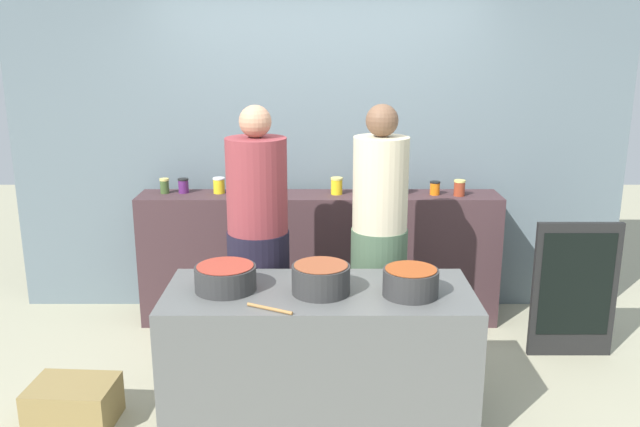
% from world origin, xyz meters
% --- Properties ---
extents(ground, '(12.00, 12.00, 0.00)m').
position_xyz_m(ground, '(0.00, 0.00, 0.00)').
color(ground, '#A4A083').
extents(storefront_wall, '(4.80, 0.12, 3.00)m').
position_xyz_m(storefront_wall, '(0.00, 1.45, 1.50)').
color(storefront_wall, slate).
rests_on(storefront_wall, ground).
extents(display_shelf, '(2.70, 0.36, 1.00)m').
position_xyz_m(display_shelf, '(0.00, 1.10, 0.50)').
color(display_shelf, '#3F2A2D').
rests_on(display_shelf, ground).
extents(prep_table, '(1.70, 0.70, 0.79)m').
position_xyz_m(prep_table, '(0.00, -0.30, 0.39)').
color(prep_table, '#575957').
rests_on(prep_table, ground).
extents(preserve_jar_0, '(0.07, 0.07, 0.11)m').
position_xyz_m(preserve_jar_0, '(-1.16, 1.14, 1.06)').
color(preserve_jar_0, '#3B5428').
rests_on(preserve_jar_0, display_shelf).
extents(preserve_jar_1, '(0.08, 0.08, 0.11)m').
position_xyz_m(preserve_jar_1, '(-1.02, 1.16, 1.05)').
color(preserve_jar_1, '#51205E').
rests_on(preserve_jar_1, display_shelf).
extents(preserve_jar_2, '(0.09, 0.09, 0.12)m').
position_xyz_m(preserve_jar_2, '(-0.75, 1.14, 1.06)').
color(preserve_jar_2, gold).
rests_on(preserve_jar_2, display_shelf).
extents(preserve_jar_3, '(0.09, 0.09, 0.14)m').
position_xyz_m(preserve_jar_3, '(-0.61, 1.11, 1.07)').
color(preserve_jar_3, '#4E1346').
rests_on(preserve_jar_3, display_shelf).
extents(preserve_jar_4, '(0.09, 0.09, 0.12)m').
position_xyz_m(preserve_jar_4, '(-0.50, 1.04, 1.06)').
color(preserve_jar_4, olive).
rests_on(preserve_jar_4, display_shelf).
extents(preserve_jar_5, '(0.09, 0.09, 0.11)m').
position_xyz_m(preserve_jar_5, '(-0.39, 1.11, 1.06)').
color(preserve_jar_5, '#639219').
rests_on(preserve_jar_5, display_shelf).
extents(preserve_jar_6, '(0.09, 0.09, 0.13)m').
position_xyz_m(preserve_jar_6, '(0.13, 1.11, 1.06)').
color(preserve_jar_6, yellow).
rests_on(preserve_jar_6, display_shelf).
extents(preserve_jar_7, '(0.08, 0.08, 0.12)m').
position_xyz_m(preserve_jar_7, '(0.35, 1.08, 1.06)').
color(preserve_jar_7, orange).
rests_on(preserve_jar_7, display_shelf).
extents(preserve_jar_8, '(0.07, 0.07, 0.15)m').
position_xyz_m(preserve_jar_8, '(0.48, 1.11, 1.07)').
color(preserve_jar_8, gold).
rests_on(preserve_jar_8, display_shelf).
extents(preserve_jar_9, '(0.09, 0.09, 0.15)m').
position_xyz_m(preserve_jar_9, '(0.61, 1.11, 1.07)').
color(preserve_jar_9, brown).
rests_on(preserve_jar_9, display_shelf).
extents(preserve_jar_10, '(0.08, 0.08, 0.10)m').
position_xyz_m(preserve_jar_10, '(0.86, 1.09, 1.05)').
color(preserve_jar_10, orange).
rests_on(preserve_jar_10, display_shelf).
extents(preserve_jar_11, '(0.08, 0.08, 0.12)m').
position_xyz_m(preserve_jar_11, '(1.03, 1.06, 1.06)').
color(preserve_jar_11, maroon).
rests_on(preserve_jar_11, display_shelf).
extents(cooking_pot_left, '(0.34, 0.34, 0.14)m').
position_xyz_m(cooking_pot_left, '(-0.51, -0.29, 0.85)').
color(cooking_pot_left, '#2D2D2D').
rests_on(cooking_pot_left, prep_table).
extents(cooking_pot_center, '(0.32, 0.32, 0.16)m').
position_xyz_m(cooking_pot_center, '(0.01, -0.34, 0.86)').
color(cooking_pot_center, '#2D2D2D').
rests_on(cooking_pot_center, prep_table).
extents(cooking_pot_right, '(0.30, 0.30, 0.15)m').
position_xyz_m(cooking_pot_right, '(0.49, -0.37, 0.86)').
color(cooking_pot_right, '#2D2D2D').
rests_on(cooking_pot_right, prep_table).
extents(wooden_spoon, '(0.24, 0.14, 0.02)m').
position_xyz_m(wooden_spoon, '(-0.25, -0.58, 0.79)').
color(wooden_spoon, '#9E703D').
rests_on(wooden_spoon, prep_table).
extents(cook_with_tongs, '(0.39, 0.39, 1.74)m').
position_xyz_m(cook_with_tongs, '(-0.38, 0.25, 0.79)').
color(cook_with_tongs, black).
rests_on(cook_with_tongs, ground).
extents(cook_in_cap, '(0.36, 0.36, 1.75)m').
position_xyz_m(cook_in_cap, '(0.38, 0.31, 0.79)').
color(cook_in_cap, '#455E45').
rests_on(cook_in_cap, ground).
extents(bread_crate, '(0.49, 0.37, 0.25)m').
position_xyz_m(bread_crate, '(-1.39, -0.36, 0.12)').
color(bread_crate, olive).
rests_on(bread_crate, ground).
extents(chalkboard_sign, '(0.57, 0.04, 0.95)m').
position_xyz_m(chalkboard_sign, '(1.73, 0.49, 0.48)').
color(chalkboard_sign, black).
rests_on(chalkboard_sign, ground).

